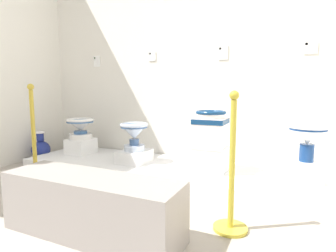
% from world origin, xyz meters
% --- Properties ---
extents(ground_plane, '(6.25, 5.55, 0.02)m').
position_xyz_m(ground_plane, '(2.13, 0.77, -0.01)').
color(ground_plane, '#A3998C').
extents(wall_back, '(4.45, 0.06, 3.19)m').
position_xyz_m(wall_back, '(2.13, 2.78, 1.59)').
color(wall_back, silver).
rests_on(wall_back, ground_plane).
extents(display_platform, '(3.64, 0.96, 0.12)m').
position_xyz_m(display_platform, '(2.13, 2.25, 0.06)').
color(display_platform, white).
rests_on(display_platform, ground_plane).
extents(plinth_block_squat_floral, '(0.30, 0.33, 0.20)m').
position_xyz_m(plinth_block_squat_floral, '(0.75, 2.32, 0.22)').
color(plinth_block_squat_floral, white).
rests_on(plinth_block_squat_floral, display_platform).
extents(antique_toilet_squat_floral, '(0.36, 0.36, 0.28)m').
position_xyz_m(antique_toilet_squat_floral, '(0.75, 2.32, 0.49)').
color(antique_toilet_squat_floral, white).
rests_on(antique_toilet_squat_floral, plinth_block_squat_floral).
extents(plinth_block_central_ornate, '(0.32, 0.38, 0.14)m').
position_xyz_m(plinth_block_central_ornate, '(1.65, 2.22, 0.19)').
color(plinth_block_central_ornate, white).
rests_on(plinth_block_central_ornate, display_platform).
extents(antique_toilet_central_ornate, '(0.33, 0.33, 0.33)m').
position_xyz_m(antique_toilet_central_ornate, '(1.65, 2.22, 0.47)').
color(antique_toilet_central_ornate, silver).
rests_on(antique_toilet_central_ornate, plinth_block_central_ornate).
extents(plinth_block_broad_patterned, '(0.34, 0.30, 0.25)m').
position_xyz_m(plinth_block_broad_patterned, '(2.56, 2.24, 0.24)').
color(plinth_block_broad_patterned, white).
rests_on(plinth_block_broad_patterned, display_platform).
extents(antique_toilet_broad_patterned, '(0.32, 0.32, 0.38)m').
position_xyz_m(antique_toilet_broad_patterned, '(2.56, 2.24, 0.58)').
color(antique_toilet_broad_patterned, white).
rests_on(antique_toilet_broad_patterned, plinth_block_broad_patterned).
extents(plinth_block_leftmost, '(0.29, 0.34, 0.13)m').
position_xyz_m(plinth_block_leftmost, '(3.47, 2.33, 0.18)').
color(plinth_block_leftmost, white).
rests_on(plinth_block_leftmost, display_platform).
extents(antique_toilet_leftmost, '(0.34, 0.34, 0.40)m').
position_xyz_m(antique_toilet_leftmost, '(3.47, 2.33, 0.53)').
color(antique_toilet_leftmost, white).
rests_on(antique_toilet_leftmost, plinth_block_leftmost).
extents(info_placard_first, '(0.11, 0.01, 0.15)m').
position_xyz_m(info_placard_first, '(0.72, 2.74, 1.39)').
color(info_placard_first, white).
extents(info_placard_second, '(0.10, 0.01, 0.12)m').
position_xyz_m(info_placard_second, '(1.62, 2.74, 1.41)').
color(info_placard_second, white).
extents(info_placard_third, '(0.11, 0.01, 0.16)m').
position_xyz_m(info_placard_third, '(2.56, 2.74, 1.40)').
color(info_placard_third, white).
extents(info_placard_fourth, '(0.13, 0.01, 0.13)m').
position_xyz_m(info_placard_fourth, '(3.47, 2.74, 1.40)').
color(info_placard_fourth, white).
extents(decorative_vase_corner, '(0.25, 0.25, 0.41)m').
position_xyz_m(decorative_vase_corner, '(0.20, 2.13, 0.17)').
color(decorative_vase_corner, white).
rests_on(decorative_vase_corner, ground_plane).
extents(stanchion_post_near_left, '(0.26, 0.26, 1.02)m').
position_xyz_m(stanchion_post_near_left, '(1.00, 1.39, 0.30)').
color(stanchion_post_near_left, gold).
rests_on(stanchion_post_near_left, ground_plane).
extents(stanchion_post_near_right, '(0.23, 0.23, 0.95)m').
position_xyz_m(stanchion_post_near_right, '(2.97, 1.31, 0.30)').
color(stanchion_post_near_right, gold).
rests_on(stanchion_post_near_right, ground_plane).
extents(museum_bench, '(1.24, 0.36, 0.40)m').
position_xyz_m(museum_bench, '(2.15, 0.87, 0.20)').
color(museum_bench, gray).
rests_on(museum_bench, ground_plane).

